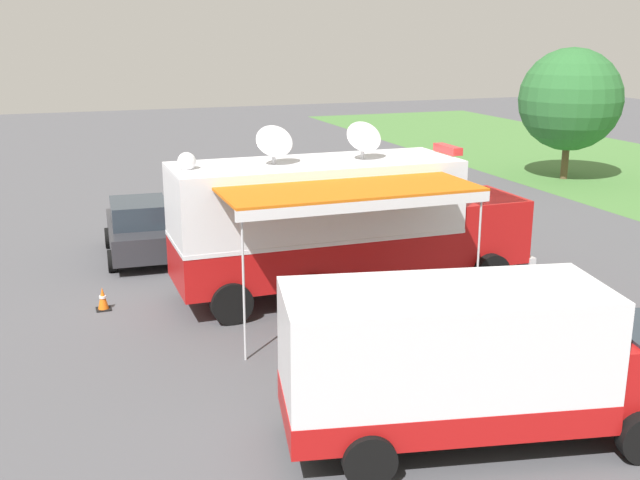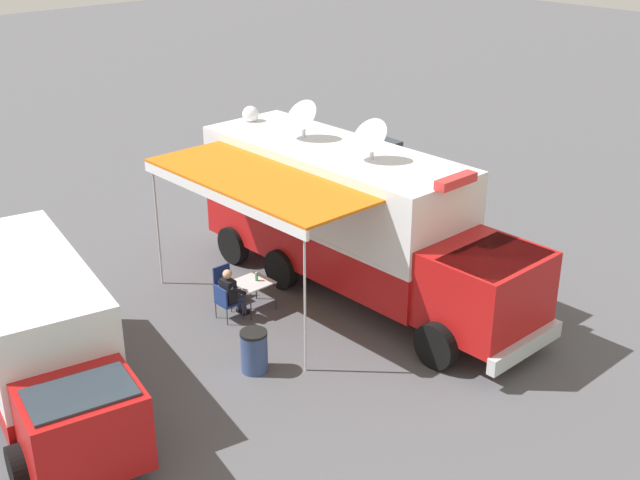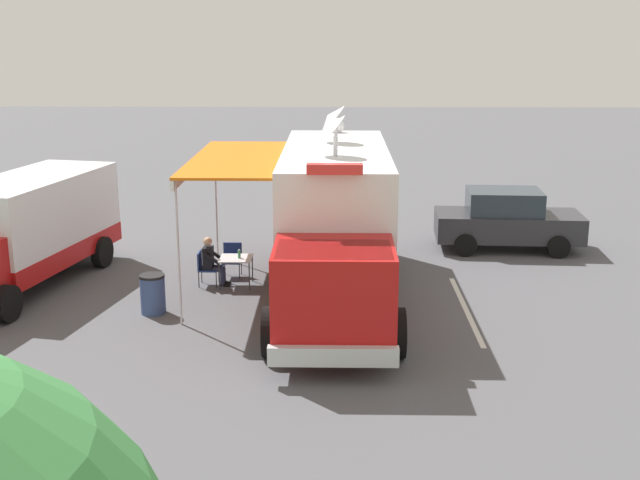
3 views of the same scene
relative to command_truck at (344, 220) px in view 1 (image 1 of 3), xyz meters
The scene contains 13 objects.
ground_plane 2.09m from the command_truck, 92.83° to the right, with size 100.00×100.00×0.00m, color #515156.
lot_stripe 3.73m from the command_truck, 164.57° to the left, with size 0.12×4.80×0.01m, color silver.
command_truck is the anchor object (origin of this frame).
folding_table 2.89m from the command_truck, 19.12° to the right, with size 0.80×0.80×0.73m.
water_bottle 2.74m from the command_truck, 19.25° to the right, with size 0.07×0.07×0.22m.
folding_chair_at_table 3.66m from the command_truck, 15.15° to the right, with size 0.48×0.48×0.87m.
folding_chair_beside_table 3.46m from the command_truck, 32.62° to the right, with size 0.48×0.48×0.87m.
seated_responder 3.44m from the command_truck, 16.02° to the right, with size 0.66×0.55×1.25m.
trash_bin 4.53m from the command_truck, 16.93° to the left, with size 0.57×0.57×0.91m.
traffic_cone 6.32m from the command_truck, 97.30° to the right, with size 0.36×0.36×0.58m.
support_truck 7.78m from the command_truck, ahead, with size 3.40×7.07×2.70m.
car_behind_truck 6.91m from the command_truck, 137.86° to the right, with size 4.29×2.19×1.76m.
tree_far_left 19.19m from the command_truck, 126.03° to the left, with size 4.61×4.61×5.93m.
Camera 1 is at (17.68, -6.29, 6.65)m, focal length 42.81 mm.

